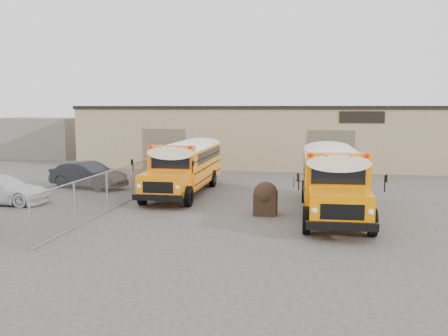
% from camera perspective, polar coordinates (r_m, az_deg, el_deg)
% --- Properties ---
extents(ground, '(120.00, 120.00, 0.00)m').
position_cam_1_polar(ground, '(20.90, 2.17, -5.70)').
color(ground, '#403D3A').
rests_on(ground, ground).
extents(warehouse, '(30.20, 10.20, 4.67)m').
position_cam_1_polar(warehouse, '(40.34, 6.24, 3.80)').
color(warehouse, tan).
rests_on(warehouse, ground).
extents(chainlink_fence, '(0.07, 18.07, 1.81)m').
position_cam_1_polar(chainlink_fence, '(25.10, -10.51, -1.57)').
color(chainlink_fence, gray).
rests_on(chainlink_fence, ground).
extents(distant_building_left, '(8.00, 6.00, 3.60)m').
position_cam_1_polar(distant_building_left, '(49.05, -20.19, 3.30)').
color(distant_building_left, gray).
rests_on(distant_building_left, ground).
extents(school_bus_left, '(2.56, 9.51, 2.78)m').
position_cam_1_polar(school_bus_left, '(32.60, -1.94, 1.74)').
color(school_bus_left, orange).
rests_on(school_bus_left, ground).
extents(school_bus_right, '(3.06, 9.96, 2.89)m').
position_cam_1_polar(school_bus_right, '(28.24, 11.53, 0.92)').
color(school_bus_right, '#FF8800').
rests_on(school_bus_right, ground).
extents(tarp_bundle, '(1.05, 1.05, 1.43)m').
position_cam_1_polar(tarp_bundle, '(21.38, 4.78, -3.42)').
color(tarp_bundle, black).
rests_on(tarp_bundle, ground).
extents(car_white, '(4.75, 2.02, 1.37)m').
position_cam_1_polar(car_white, '(26.09, -24.19, -2.24)').
color(car_white, silver).
rests_on(car_white, ground).
extents(car_dark, '(4.79, 2.76, 1.49)m').
position_cam_1_polar(car_dark, '(29.32, -15.28, -0.79)').
color(car_dark, black).
rests_on(car_dark, ground).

